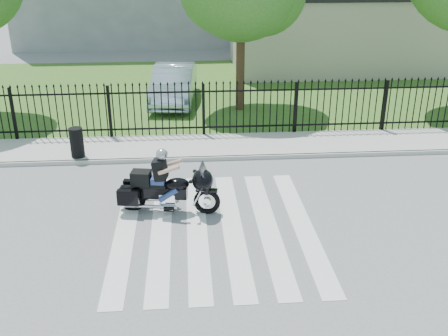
{
  "coord_description": "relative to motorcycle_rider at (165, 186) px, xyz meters",
  "views": [
    {
      "loc": [
        -0.57,
        -10.25,
        5.94
      ],
      "look_at": [
        0.29,
        1.11,
        1.0
      ],
      "focal_mm": 42.0,
      "sensor_mm": 36.0,
      "label": 1
    }
  ],
  "objects": [
    {
      "name": "motorcycle_rider",
      "position": [
        0.0,
        0.0,
        0.0
      ],
      "size": [
        2.45,
        1.07,
        1.63
      ],
      "rotation": [
        0.0,
        0.0,
        -0.17
      ],
      "color": "black",
      "rests_on": "ground"
    },
    {
      "name": "grass_strip",
      "position": [
        1.11,
        11.08,
        -0.66
      ],
      "size": [
        40.0,
        12.0,
        0.02
      ],
      "primitive_type": "cube",
      "color": "#2D5D1F",
      "rests_on": "ground"
    },
    {
      "name": "parked_car",
      "position": [
        0.09,
        9.24,
        0.08
      ],
      "size": [
        1.94,
        4.55,
        1.46
      ],
      "primitive_type": "imported",
      "rotation": [
        0.0,
        0.0,
        -0.09
      ],
      "color": "#ACC0D8",
      "rests_on": "grass_strip"
    },
    {
      "name": "curb",
      "position": [
        1.11,
        3.08,
        -0.61
      ],
      "size": [
        40.0,
        0.12,
        0.12
      ],
      "primitive_type": "cube",
      "color": "#ADAAA3",
      "rests_on": "ground"
    },
    {
      "name": "crosswalk",
      "position": [
        1.11,
        -0.92,
        -0.66
      ],
      "size": [
        5.0,
        5.5,
        0.01
      ],
      "primitive_type": null,
      "color": "silver",
      "rests_on": "ground"
    },
    {
      "name": "iron_fence",
      "position": [
        1.11,
        5.08,
        0.23
      ],
      "size": [
        26.0,
        0.04,
        1.8
      ],
      "color": "black",
      "rests_on": "ground"
    },
    {
      "name": "litter_bin",
      "position": [
        -2.66,
        3.38,
        -0.11
      ],
      "size": [
        0.51,
        0.51,
        0.88
      ],
      "primitive_type": "cylinder",
      "rotation": [
        0.0,
        0.0,
        0.36
      ],
      "color": "black",
      "rests_on": "sidewalk"
    },
    {
      "name": "building_low",
      "position": [
        8.11,
        15.08,
        1.08
      ],
      "size": [
        10.0,
        6.0,
        3.5
      ],
      "primitive_type": "cube",
      "color": "#B5A997",
      "rests_on": "ground"
    },
    {
      "name": "sidewalk",
      "position": [
        1.11,
        4.08,
        -0.61
      ],
      "size": [
        40.0,
        2.0,
        0.12
      ],
      "primitive_type": "cube",
      "color": "#ADAAA3",
      "rests_on": "ground"
    },
    {
      "name": "ground",
      "position": [
        1.11,
        -0.92,
        -0.67
      ],
      "size": [
        120.0,
        120.0,
        0.0
      ],
      "primitive_type": "plane",
      "color": "slate",
      "rests_on": "ground"
    }
  ]
}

